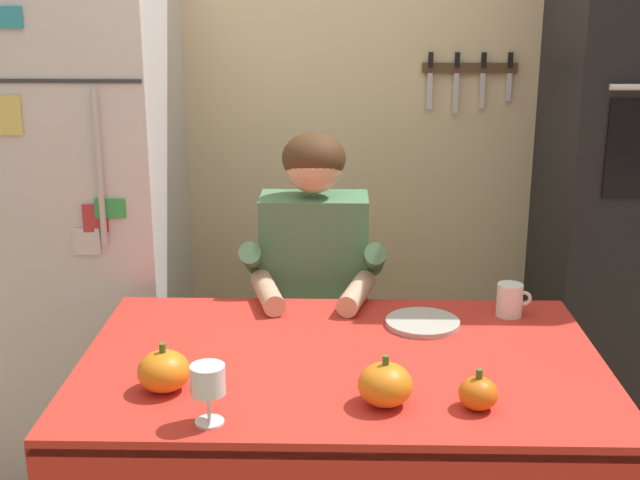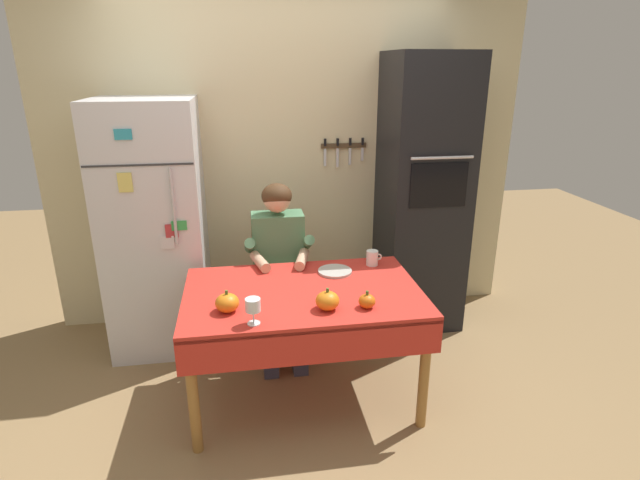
{
  "view_description": "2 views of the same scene",
  "coord_description": "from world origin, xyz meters",
  "px_view_note": "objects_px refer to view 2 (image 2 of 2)",
  "views": [
    {
      "loc": [
        -0.01,
        -1.99,
        1.69
      ],
      "look_at": [
        -0.06,
        0.21,
        1.04
      ],
      "focal_mm": 47.59,
      "sensor_mm": 36.0,
      "label": 1
    },
    {
      "loc": [
        -0.33,
        -2.58,
        2.01
      ],
      "look_at": [
        0.11,
        0.16,
        1.03
      ],
      "focal_mm": 28.06,
      "sensor_mm": 36.0,
      "label": 2
    }
  ],
  "objects_px": {
    "coffee_mug": "(372,258)",
    "pumpkin_small": "(327,301)",
    "serving_tray": "(335,271)",
    "dining_table": "(304,305)",
    "wall_oven": "(422,195)",
    "chair_behind_person": "(278,275)",
    "pumpkin_medium": "(227,303)",
    "refrigerator": "(156,228)",
    "pumpkin_large": "(367,301)",
    "seated_person": "(279,256)",
    "wine_glass": "(253,306)"
  },
  "relations": [
    {
      "from": "wall_oven",
      "to": "chair_behind_person",
      "type": "distance_m",
      "value": 1.27
    },
    {
      "from": "wall_oven",
      "to": "pumpkin_large",
      "type": "distance_m",
      "value": 1.41
    },
    {
      "from": "pumpkin_small",
      "to": "serving_tray",
      "type": "relative_size",
      "value": 0.6
    },
    {
      "from": "pumpkin_large",
      "to": "seated_person",
      "type": "bearing_deg",
      "value": 115.66
    },
    {
      "from": "seated_person",
      "to": "pumpkin_large",
      "type": "relative_size",
      "value": 12.35
    },
    {
      "from": "wine_glass",
      "to": "pumpkin_medium",
      "type": "distance_m",
      "value": 0.22
    },
    {
      "from": "chair_behind_person",
      "to": "coffee_mug",
      "type": "distance_m",
      "value": 0.8
    },
    {
      "from": "wall_oven",
      "to": "pumpkin_small",
      "type": "height_order",
      "value": "wall_oven"
    },
    {
      "from": "dining_table",
      "to": "pumpkin_medium",
      "type": "bearing_deg",
      "value": -158.01
    },
    {
      "from": "pumpkin_large",
      "to": "pumpkin_small",
      "type": "distance_m",
      "value": 0.22
    },
    {
      "from": "dining_table",
      "to": "pumpkin_large",
      "type": "distance_m",
      "value": 0.43
    },
    {
      "from": "refrigerator",
      "to": "serving_tray",
      "type": "distance_m",
      "value": 1.35
    },
    {
      "from": "chair_behind_person",
      "to": "coffee_mug",
      "type": "height_order",
      "value": "chair_behind_person"
    },
    {
      "from": "coffee_mug",
      "to": "wine_glass",
      "type": "bearing_deg",
      "value": -139.91
    },
    {
      "from": "refrigerator",
      "to": "pumpkin_medium",
      "type": "distance_m",
      "value": 1.18
    },
    {
      "from": "pumpkin_large",
      "to": "pumpkin_medium",
      "type": "height_order",
      "value": "pumpkin_medium"
    },
    {
      "from": "wall_oven",
      "to": "pumpkin_small",
      "type": "bearing_deg",
      "value": -129.18
    },
    {
      "from": "pumpkin_medium",
      "to": "serving_tray",
      "type": "distance_m",
      "value": 0.81
    },
    {
      "from": "chair_behind_person",
      "to": "pumpkin_medium",
      "type": "bearing_deg",
      "value": -109.59
    },
    {
      "from": "pumpkin_medium",
      "to": "wall_oven",
      "type": "bearing_deg",
      "value": 36.47
    },
    {
      "from": "dining_table",
      "to": "serving_tray",
      "type": "bearing_deg",
      "value": 47.24
    },
    {
      "from": "pumpkin_large",
      "to": "refrigerator",
      "type": "bearing_deg",
      "value": 138.12
    },
    {
      "from": "seated_person",
      "to": "pumpkin_small",
      "type": "height_order",
      "value": "seated_person"
    },
    {
      "from": "coffee_mug",
      "to": "refrigerator",
      "type": "bearing_deg",
      "value": 159.68
    },
    {
      "from": "dining_table",
      "to": "coffee_mug",
      "type": "bearing_deg",
      "value": 33.98
    },
    {
      "from": "refrigerator",
      "to": "pumpkin_large",
      "type": "height_order",
      "value": "refrigerator"
    },
    {
      "from": "coffee_mug",
      "to": "pumpkin_small",
      "type": "relative_size",
      "value": 0.81
    },
    {
      "from": "pumpkin_large",
      "to": "dining_table",
      "type": "bearing_deg",
      "value": 141.38
    },
    {
      "from": "coffee_mug",
      "to": "wine_glass",
      "type": "xyz_separation_m",
      "value": [
        -0.81,
        -0.68,
        0.05
      ]
    },
    {
      "from": "pumpkin_medium",
      "to": "pumpkin_large",
      "type": "bearing_deg",
      "value": -5.94
    },
    {
      "from": "refrigerator",
      "to": "wall_oven",
      "type": "height_order",
      "value": "wall_oven"
    },
    {
      "from": "chair_behind_person",
      "to": "serving_tray",
      "type": "xyz_separation_m",
      "value": [
        0.33,
        -0.53,
        0.24
      ]
    },
    {
      "from": "coffee_mug",
      "to": "serving_tray",
      "type": "bearing_deg",
      "value": -162.59
    },
    {
      "from": "pumpkin_medium",
      "to": "dining_table",
      "type": "bearing_deg",
      "value": 21.99
    },
    {
      "from": "seated_person",
      "to": "pumpkin_small",
      "type": "bearing_deg",
      "value": -77.01
    },
    {
      "from": "seated_person",
      "to": "dining_table",
      "type": "bearing_deg",
      "value": -81.26
    },
    {
      "from": "wall_oven",
      "to": "seated_person",
      "type": "bearing_deg",
      "value": -164.41
    },
    {
      "from": "wine_glass",
      "to": "pumpkin_large",
      "type": "distance_m",
      "value": 0.63
    },
    {
      "from": "refrigerator",
      "to": "pumpkin_medium",
      "type": "relative_size",
      "value": 13.89
    },
    {
      "from": "serving_tray",
      "to": "refrigerator",
      "type": "bearing_deg",
      "value": 152.27
    },
    {
      "from": "dining_table",
      "to": "pumpkin_medium",
      "type": "relative_size",
      "value": 10.8
    },
    {
      "from": "seated_person",
      "to": "coffee_mug",
      "type": "height_order",
      "value": "seated_person"
    },
    {
      "from": "seated_person",
      "to": "pumpkin_small",
      "type": "relative_size",
      "value": 9.53
    },
    {
      "from": "coffee_mug",
      "to": "pumpkin_small",
      "type": "height_order",
      "value": "pumpkin_small"
    },
    {
      "from": "seated_person",
      "to": "serving_tray",
      "type": "distance_m",
      "value": 0.48
    },
    {
      "from": "coffee_mug",
      "to": "pumpkin_medium",
      "type": "height_order",
      "value": "pumpkin_medium"
    },
    {
      "from": "coffee_mug",
      "to": "pumpkin_small",
      "type": "xyz_separation_m",
      "value": [
        -0.41,
        -0.58,
        0.0
      ]
    },
    {
      "from": "seated_person",
      "to": "wine_glass",
      "type": "distance_m",
      "value": 0.97
    },
    {
      "from": "pumpkin_medium",
      "to": "chair_behind_person",
      "type": "bearing_deg",
      "value": 70.41
    },
    {
      "from": "chair_behind_person",
      "to": "serving_tray",
      "type": "height_order",
      "value": "chair_behind_person"
    }
  ]
}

